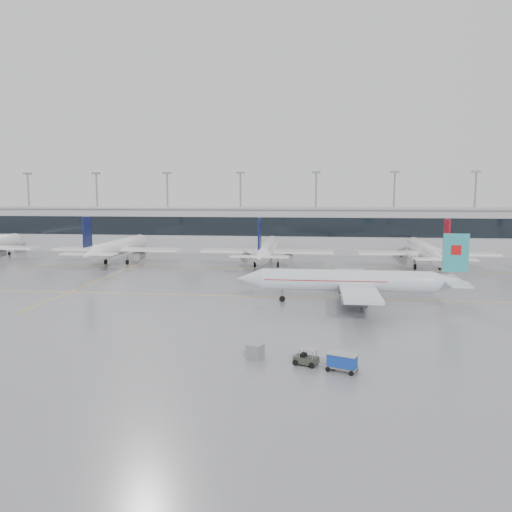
# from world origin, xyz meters

# --- Properties ---
(ground) EXTENTS (320.00, 320.00, 0.00)m
(ground) POSITION_xyz_m (0.00, 0.00, 0.00)
(ground) COLOR gray
(ground) RESTS_ON ground
(taxi_line_main) EXTENTS (120.00, 0.25, 0.01)m
(taxi_line_main) POSITION_xyz_m (0.00, 0.00, 0.01)
(taxi_line_main) COLOR yellow
(taxi_line_main) RESTS_ON ground
(taxi_line_north) EXTENTS (120.00, 0.25, 0.01)m
(taxi_line_north) POSITION_xyz_m (0.00, 30.00, 0.01)
(taxi_line_north) COLOR yellow
(taxi_line_north) RESTS_ON ground
(taxi_line_cross) EXTENTS (0.25, 60.00, 0.01)m
(taxi_line_cross) POSITION_xyz_m (-30.00, 15.00, 0.01)
(taxi_line_cross) COLOR yellow
(taxi_line_cross) RESTS_ON ground
(terminal) EXTENTS (180.00, 15.00, 12.00)m
(terminal) POSITION_xyz_m (0.00, 62.00, 6.00)
(terminal) COLOR #A2A2A6
(terminal) RESTS_ON ground
(terminal_glass) EXTENTS (180.00, 0.20, 5.00)m
(terminal_glass) POSITION_xyz_m (0.00, 54.45, 7.50)
(terminal_glass) COLOR black
(terminal_glass) RESTS_ON ground
(terminal_roof) EXTENTS (182.00, 16.00, 0.40)m
(terminal_roof) POSITION_xyz_m (0.00, 62.00, 12.20)
(terminal_roof) COLOR gray
(terminal_roof) RESTS_ON ground
(light_masts) EXTENTS (156.40, 1.00, 22.60)m
(light_masts) POSITION_xyz_m (0.00, 68.00, 13.34)
(light_masts) COLOR gray
(light_masts) RESTS_ON ground
(air_canada_jet) EXTENTS (34.44, 26.92, 10.63)m
(air_canada_jet) POSITION_xyz_m (16.50, -3.38, 3.34)
(air_canada_jet) COLOR silver
(air_canada_jet) RESTS_ON ground
(parked_jet_b) EXTENTS (29.64, 36.96, 11.72)m
(parked_jet_b) POSITION_xyz_m (-35.00, 33.69, 3.71)
(parked_jet_b) COLOR white
(parked_jet_b) RESTS_ON ground
(parked_jet_c) EXTENTS (29.64, 36.96, 11.72)m
(parked_jet_c) POSITION_xyz_m (-0.00, 33.69, 3.71)
(parked_jet_c) COLOR white
(parked_jet_c) RESTS_ON ground
(parked_jet_d) EXTENTS (29.64, 36.96, 11.72)m
(parked_jet_d) POSITION_xyz_m (35.00, 33.69, 3.71)
(parked_jet_d) COLOR white
(parked_jet_d) RESTS_ON ground
(baggage_tug) EXTENTS (3.43, 2.16, 1.65)m
(baggage_tug) POSITION_xyz_m (9.79, -31.17, 0.58)
(baggage_tug) COLOR #2C3129
(baggage_tug) RESTS_ON ground
(baggage_cart) EXTENTS (3.15, 2.46, 1.72)m
(baggage_cart) POSITION_xyz_m (13.13, -32.52, 1.01)
(baggage_cart) COLOR gray
(baggage_cart) RESTS_ON ground
(gse_unit) EXTENTS (1.87, 1.81, 1.48)m
(gse_unit) POSITION_xyz_m (4.71, -29.83, 0.74)
(gse_unit) COLOR gray
(gse_unit) RESTS_ON ground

